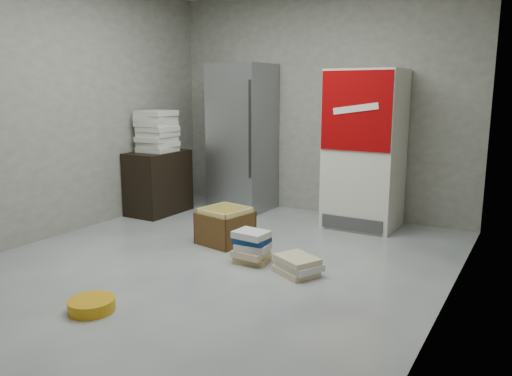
{
  "coord_description": "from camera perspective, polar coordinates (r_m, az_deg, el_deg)",
  "views": [
    {
      "loc": [
        2.55,
        -3.41,
        1.58
      ],
      "look_at": [
        0.14,
        0.7,
        0.63
      ],
      "focal_mm": 35.0,
      "sensor_mm": 36.0,
      "label": 1
    }
  ],
  "objects": [
    {
      "name": "supply_box_stack",
      "position": [
        6.45,
        -11.25,
        6.39
      ],
      "size": [
        0.43,
        0.45,
        0.52
      ],
      "color": "silver",
      "rests_on": "wood_shelf"
    },
    {
      "name": "ground",
      "position": [
        4.55,
        -6.07,
        -9.18
      ],
      "size": [
        5.0,
        5.0,
        0.0
      ],
      "primitive_type": "plane",
      "color": "#B6B5B1",
      "rests_on": "ground"
    },
    {
      "name": "phonebook_stack_main",
      "position": [
        4.63,
        -0.48,
        -6.74
      ],
      "size": [
        0.35,
        0.3,
        0.3
      ],
      "rotation": [
        0.0,
        0.0,
        0.07
      ],
      "color": "tan",
      "rests_on": "ground"
    },
    {
      "name": "wood_shelf",
      "position": [
        6.55,
        -11.08,
        0.63
      ],
      "size": [
        0.5,
        0.8,
        0.8
      ],
      "primitive_type": "cube",
      "color": "black",
      "rests_on": "ground"
    },
    {
      "name": "bucket_lid",
      "position": [
        3.89,
        -18.27,
        -12.59
      ],
      "size": [
        0.37,
        0.37,
        0.09
      ],
      "primitive_type": "cylinder",
      "rotation": [
        0.0,
        0.0,
        0.1
      ],
      "color": "orange",
      "rests_on": "ground"
    },
    {
      "name": "coke_cooler",
      "position": [
        5.86,
        12.31,
        4.35
      ],
      "size": [
        0.8,
        0.73,
        1.8
      ],
      "color": "silver",
      "rests_on": "ground"
    },
    {
      "name": "cardboard_box",
      "position": [
        5.22,
        -3.54,
        -4.66
      ],
      "size": [
        0.54,
        0.54,
        0.37
      ],
      "rotation": [
        0.0,
        0.0,
        -0.18
      ],
      "color": "yellow",
      "rests_on": "ground"
    },
    {
      "name": "steel_fridge",
      "position": [
        6.56,
        -1.53,
        5.71
      ],
      "size": [
        0.7,
        0.72,
        1.9
      ],
      "color": "gray",
      "rests_on": "ground"
    },
    {
      "name": "room_shell",
      "position": [
        4.27,
        -6.58,
        14.08
      ],
      "size": [
        4.04,
        5.04,
        2.82
      ],
      "color": "#9B978B",
      "rests_on": "ground"
    },
    {
      "name": "phonebook_stack_side",
      "position": [
        4.39,
        4.79,
        -8.8
      ],
      "size": [
        0.47,
        0.41,
        0.16
      ],
      "rotation": [
        0.0,
        0.0,
        -0.43
      ],
      "color": "beige",
      "rests_on": "ground"
    }
  ]
}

